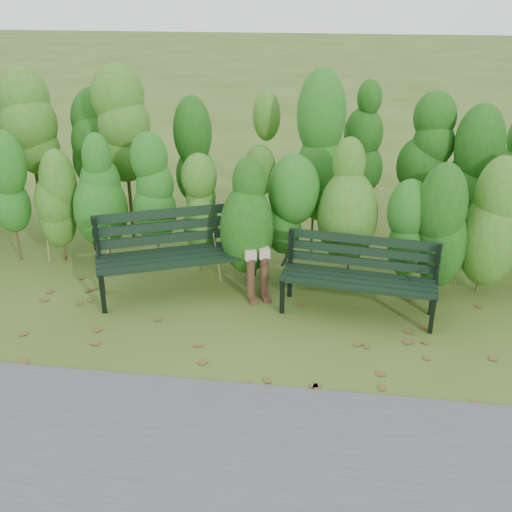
# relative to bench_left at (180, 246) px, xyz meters

# --- Properties ---
(ground) EXTENTS (80.00, 80.00, 0.00)m
(ground) POSITION_rel_bench_left_xyz_m (1.00, -0.86, -0.59)
(ground) COLOR #3E5217
(footpath) EXTENTS (60.00, 2.50, 0.01)m
(footpath) POSITION_rel_bench_left_xyz_m (1.00, -3.06, -0.58)
(footpath) COLOR #474749
(footpath) RESTS_ON ground
(hedge_band) EXTENTS (11.04, 1.67, 2.42)m
(hedge_band) POSITION_rel_bench_left_xyz_m (1.00, 1.00, 0.67)
(hedge_band) COLOR #47381E
(hedge_band) RESTS_ON ground
(leaf_litter) EXTENTS (5.73, 2.23, 0.01)m
(leaf_litter) POSITION_rel_bench_left_xyz_m (0.96, -1.00, -0.59)
(leaf_litter) COLOR brown
(leaf_litter) RESTS_ON ground
(bench_left) EXTENTS (2.09, 1.38, 1.00)m
(bench_left) POSITION_rel_bench_left_xyz_m (0.00, 0.00, 0.00)
(bench_left) COLOR black
(bench_left) RESTS_ON ground
(bench_right) EXTENTS (1.79, 0.78, 0.87)m
(bench_right) POSITION_rel_bench_left_xyz_m (2.15, -0.22, -0.08)
(bench_right) COLOR black
(bench_right) RESTS_ON ground
(seated_woman) EXTENTS (0.56, 0.74, 1.28)m
(seated_woman) POSITION_rel_bench_left_xyz_m (0.85, 0.15, 0.16)
(seated_woman) COLOR beige
(seated_woman) RESTS_ON ground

